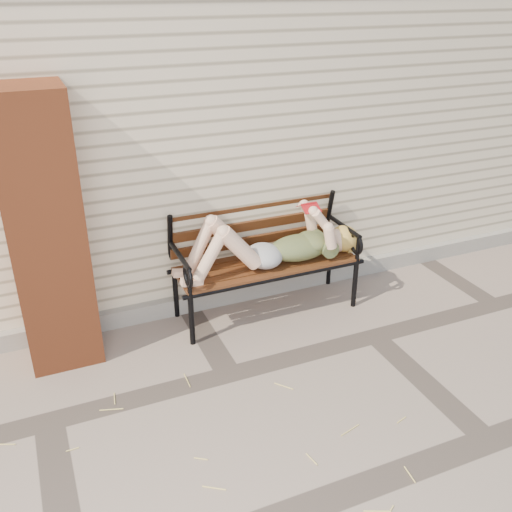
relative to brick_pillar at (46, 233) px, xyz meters
name	(u,v)px	position (x,y,z in m)	size (l,w,h in m)	color
ground	(375,336)	(2.30, -0.75, -1.00)	(80.00, 80.00, 0.00)	gray
house_wall	(236,86)	(2.30, 2.25, 0.50)	(8.00, 4.00, 3.00)	beige
foundation_strip	(317,276)	(2.30, 0.22, -0.93)	(8.00, 0.10, 0.15)	#9F9A90
brick_pillar	(46,233)	(0.00, 0.00, 0.00)	(0.50, 0.50, 2.00)	brown
garden_bench	(262,243)	(1.66, 0.05, -0.40)	(1.66, 0.66, 1.08)	black
reading_woman	(270,244)	(1.67, -0.08, -0.36)	(1.57, 0.36, 0.49)	#092E40
straw_scatter	(241,485)	(0.75, -1.72, -0.99)	(2.93, 1.73, 0.01)	#E0C66D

